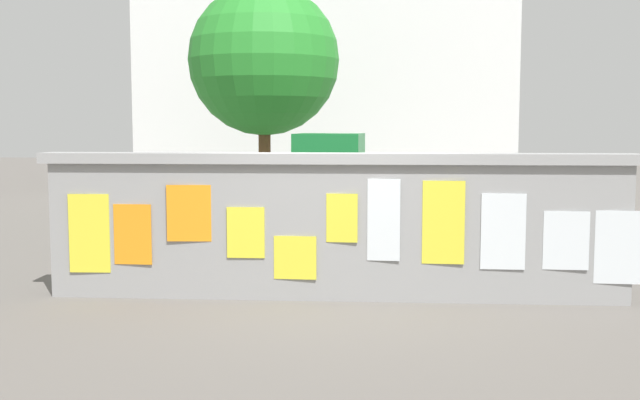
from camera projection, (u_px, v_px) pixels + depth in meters
name	position (u px, v px, depth m)	size (l,w,h in m)	color
ground	(353.00, 217.00, 16.75)	(60.00, 60.00, 0.00)	#605B56
poster_wall	(335.00, 225.00, 8.72)	(6.82, 0.42, 1.68)	gray
auto_rickshaw_truck	(383.00, 185.00, 14.13)	(3.70, 1.75, 1.85)	black
motorcycle	(214.00, 217.00, 12.80)	(1.90, 0.56, 0.87)	black
bicycle_near	(529.00, 241.00, 10.84)	(1.71, 0.44, 0.95)	black
bicycle_far	(250.00, 243.00, 10.57)	(1.71, 0.44, 0.95)	black
person_walking	(136.00, 197.00, 10.73)	(0.46, 0.46, 1.62)	yellow
tree_roadside	(264.00, 61.00, 18.05)	(3.58, 3.58, 5.33)	brown
building_background	(327.00, 52.00, 25.38)	(12.10, 5.23, 8.85)	white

